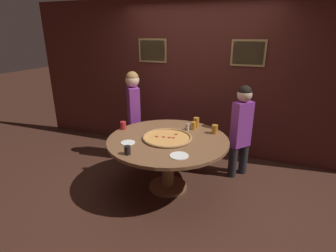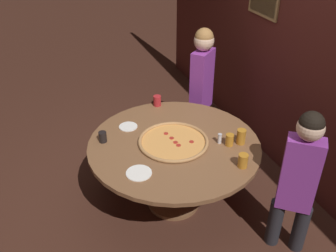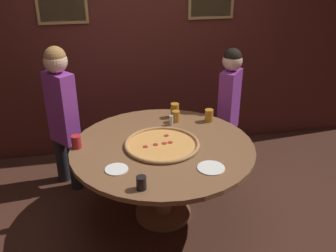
# 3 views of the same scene
# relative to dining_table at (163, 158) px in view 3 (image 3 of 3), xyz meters

# --- Properties ---
(ground_plane) EXTENTS (24.00, 24.00, 0.00)m
(ground_plane) POSITION_rel_dining_table_xyz_m (0.00, 0.00, -0.61)
(ground_plane) COLOR #422319
(back_wall) EXTENTS (6.40, 0.08, 2.60)m
(back_wall) POSITION_rel_dining_table_xyz_m (0.00, 1.39, 0.69)
(back_wall) COLOR #4C1E19
(back_wall) RESTS_ON ground_plane
(dining_table) EXTENTS (1.58, 1.58, 0.74)m
(dining_table) POSITION_rel_dining_table_xyz_m (0.00, 0.00, 0.00)
(dining_table) COLOR brown
(dining_table) RESTS_ON ground_plane
(giant_pizza) EXTENTS (0.65, 0.65, 0.03)m
(giant_pizza) POSITION_rel_dining_table_xyz_m (-0.01, -0.01, 0.14)
(giant_pizza) COLOR #E0994C
(giant_pizza) RESTS_ON dining_table
(drink_cup_front_edge) EXTENTS (0.07, 0.07, 0.10)m
(drink_cup_front_edge) POSITION_rel_dining_table_xyz_m (-0.26, -0.60, 0.18)
(drink_cup_front_edge) COLOR black
(drink_cup_front_edge) RESTS_ON dining_table
(drink_cup_near_left) EXTENTS (0.08, 0.08, 0.11)m
(drink_cup_near_left) POSITION_rel_dining_table_xyz_m (-0.72, 0.10, 0.19)
(drink_cup_near_left) COLOR #B22328
(drink_cup_near_left) RESTS_ON dining_table
(drink_cup_near_right) EXTENTS (0.08, 0.08, 0.12)m
(drink_cup_near_right) POSITION_rel_dining_table_xyz_m (0.53, 0.40, 0.19)
(drink_cup_near_right) COLOR #BC7A23
(drink_cup_near_right) RESTS_ON dining_table
(drink_cup_by_shaker) EXTENTS (0.07, 0.07, 0.11)m
(drink_cup_by_shaker) POSITION_rel_dining_table_xyz_m (0.21, 0.45, 0.19)
(drink_cup_by_shaker) COLOR #BC7A23
(drink_cup_by_shaker) RESTS_ON dining_table
(drink_cup_beside_pizza) EXTENTS (0.08, 0.08, 0.14)m
(drink_cup_beside_pizza) POSITION_rel_dining_table_xyz_m (0.23, 0.56, 0.20)
(drink_cup_beside_pizza) COLOR #BC7A23
(drink_cup_beside_pizza) RESTS_ON dining_table
(white_plate_beside_cup) EXTENTS (0.18, 0.18, 0.01)m
(white_plate_beside_cup) POSITION_rel_dining_table_xyz_m (-0.42, -0.31, 0.13)
(white_plate_beside_cup) COLOR white
(white_plate_beside_cup) RESTS_ON dining_table
(white_plate_right_side) EXTENTS (0.21, 0.21, 0.01)m
(white_plate_right_side) POSITION_rel_dining_table_xyz_m (0.30, -0.44, 0.13)
(white_plate_right_side) COLOR white
(white_plate_right_side) RESTS_ON dining_table
(condiment_shaker) EXTENTS (0.04, 0.04, 0.10)m
(condiment_shaker) POSITION_rel_dining_table_xyz_m (0.15, 0.38, 0.18)
(condiment_shaker) COLOR silver
(condiment_shaker) RESTS_ON dining_table
(diner_side_right) EXTENTS (0.32, 0.34, 1.37)m
(diner_side_right) POSITION_rel_dining_table_xyz_m (0.85, 0.72, 0.17)
(diner_side_right) COLOR #232328
(diner_side_right) RESTS_ON ground_plane
(diner_far_right) EXTENTS (0.34, 0.37, 1.48)m
(diner_far_right) POSITION_rel_dining_table_xyz_m (-0.87, 0.70, 0.23)
(diner_far_right) COLOR #232328
(diner_far_right) RESTS_ON ground_plane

